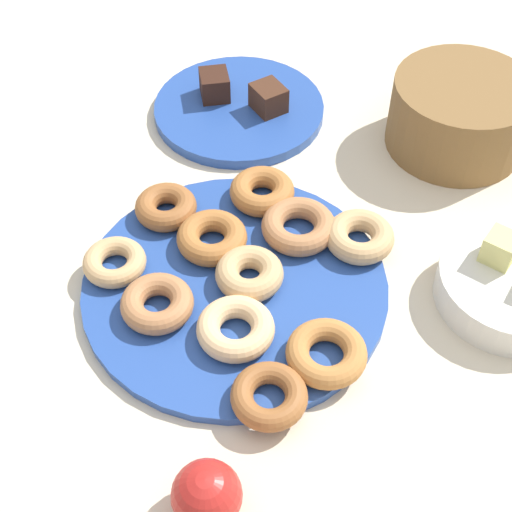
{
  "coord_description": "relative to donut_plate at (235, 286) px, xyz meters",
  "views": [
    {
      "loc": [
        0.49,
        -0.28,
        0.7
      ],
      "look_at": [
        0.0,
        0.03,
        0.04
      ],
      "focal_mm": 51.75,
      "sensor_mm": 36.0,
      "label": 1
    }
  ],
  "objects": [
    {
      "name": "donut_9",
      "position": [
        -0.07,
        0.01,
        0.02
      ],
      "size": [
        0.1,
        0.1,
        0.03
      ],
      "primitive_type": "torus",
      "rotation": [
        0.0,
        0.0,
        1.74
      ],
      "color": "#AD6B33",
      "rests_on": "donut_plate"
    },
    {
      "name": "cake_plate",
      "position": [
        -0.29,
        0.18,
        0.0
      ],
      "size": [
        0.26,
        0.26,
        0.02
      ],
      "primitive_type": "cylinder",
      "color": "#284C9E",
      "rests_on": "ground_plane"
    },
    {
      "name": "fruit_bowl",
      "position": [
        0.19,
        0.27,
        0.02
      ],
      "size": [
        0.17,
        0.17,
        0.04
      ],
      "primitive_type": "cylinder",
      "color": "silver",
      "rests_on": "ground_plane"
    },
    {
      "name": "donut_10",
      "position": [
        0.03,
        0.16,
        0.02
      ],
      "size": [
        0.09,
        0.09,
        0.03
      ],
      "primitive_type": "torus",
      "rotation": [
        0.0,
        0.0,
        4.78
      ],
      "color": "tan",
      "rests_on": "donut_plate"
    },
    {
      "name": "donut_5",
      "position": [
        -0.1,
        -0.11,
        0.02
      ],
      "size": [
        0.1,
        0.1,
        0.02
      ],
      "primitive_type": "torus",
      "rotation": [
        0.0,
        0.0,
        4.21
      ],
      "color": "tan",
      "rests_on": "donut_plate"
    },
    {
      "name": "donut_8",
      "position": [
        0.16,
        -0.05,
        0.02
      ],
      "size": [
        0.1,
        0.1,
        0.02
      ],
      "primitive_type": "torus",
      "rotation": [
        0.0,
        0.0,
        2.94
      ],
      "color": "#995B2D",
      "rests_on": "donut_plate"
    },
    {
      "name": "brownie_near",
      "position": [
        -0.33,
        0.16,
        0.03
      ],
      "size": [
        0.06,
        0.06,
        0.04
      ],
      "primitive_type": "cube",
      "rotation": [
        0.0,
        0.0,
        -0.39
      ],
      "color": "#381E14",
      "rests_on": "cake_plate"
    },
    {
      "name": "donut_2",
      "position": [
        0.01,
        0.02,
        0.02
      ],
      "size": [
        0.11,
        0.11,
        0.03
      ],
      "primitive_type": "torus",
      "rotation": [
        0.0,
        0.0,
        3.78
      ],
      "color": "tan",
      "rests_on": "donut_plate"
    },
    {
      "name": "donut_3",
      "position": [
        -0.15,
        -0.02,
        0.02
      ],
      "size": [
        0.09,
        0.09,
        0.03
      ],
      "primitive_type": "torus",
      "rotation": [
        0.0,
        0.0,
        4.81
      ],
      "color": "#995B2D",
      "rests_on": "donut_plate"
    },
    {
      "name": "donut_1",
      "position": [
        -0.03,
        0.11,
        0.02
      ],
      "size": [
        0.1,
        0.1,
        0.03
      ],
      "primitive_type": "torus",
      "rotation": [
        0.0,
        0.0,
        4.78
      ],
      "color": "#B27547",
      "rests_on": "donut_plate"
    },
    {
      "name": "donut_plate",
      "position": [
        0.0,
        0.0,
        0.0
      ],
      "size": [
        0.37,
        0.37,
        0.01
      ],
      "primitive_type": "cylinder",
      "color": "#284C9E",
      "rests_on": "ground_plane"
    },
    {
      "name": "brownie_far",
      "position": [
        -0.26,
        0.21,
        0.03
      ],
      "size": [
        0.05,
        0.04,
        0.04
      ],
      "primitive_type": "cube",
      "rotation": [
        0.0,
        0.0,
        -0.01
      ],
      "color": "#472819",
      "rests_on": "cake_plate"
    },
    {
      "name": "donut_6",
      "position": [
        -0.01,
        -0.1,
        0.02
      ],
      "size": [
        0.12,
        0.12,
        0.03
      ],
      "primitive_type": "torus",
      "rotation": [
        0.0,
        0.0,
        5.48
      ],
      "color": "#B27547",
      "rests_on": "donut_plate"
    },
    {
      "name": "ground_plane",
      "position": [
        0.0,
        0.0,
        -0.01
      ],
      "size": [
        2.4,
        2.4,
        0.0
      ],
      "primitive_type": "plane",
      "color": "beige"
    },
    {
      "name": "donut_4",
      "position": [
        0.15,
        0.03,
        0.02
      ],
      "size": [
        0.13,
        0.13,
        0.03
      ],
      "primitive_type": "torus",
      "rotation": [
        0.0,
        0.0,
        0.78
      ],
      "color": "#BC7A3D",
      "rests_on": "donut_plate"
    },
    {
      "name": "basket",
      "position": [
        -0.06,
        0.41,
        0.05
      ],
      "size": [
        0.28,
        0.28,
        0.1
      ],
      "primitive_type": "cylinder",
      "rotation": [
        0.0,
        0.0,
        5.47
      ],
      "color": "brown",
      "rests_on": "ground_plane"
    },
    {
      "name": "donut_0",
      "position": [
        0.07,
        -0.04,
        0.02
      ],
      "size": [
        0.11,
        0.11,
        0.03
      ],
      "primitive_type": "torus",
      "rotation": [
        0.0,
        0.0,
        1.28
      ],
      "color": "#EABC84",
      "rests_on": "donut_plate"
    },
    {
      "name": "apple",
      "position": [
        0.22,
        -0.16,
        0.03
      ],
      "size": [
        0.07,
        0.07,
        0.07
      ],
      "primitive_type": "sphere",
      "color": "red",
      "rests_on": "ground_plane"
    },
    {
      "name": "donut_7",
      "position": [
        -0.1,
        0.1,
        0.02
      ],
      "size": [
        0.12,
        0.12,
        0.03
      ],
      "primitive_type": "torus",
      "rotation": [
        0.0,
        0.0,
        0.95
      ],
      "color": "#AD6B33",
      "rests_on": "donut_plate"
    },
    {
      "name": "melon_chunk_left",
      "position": [
        0.16,
        0.27,
        0.06
      ],
      "size": [
        0.05,
        0.05,
        0.04
      ],
      "primitive_type": "cube",
      "rotation": [
        0.0,
        0.0,
        0.39
      ],
      "color": "#DBD67A",
      "rests_on": "fruit_bowl"
    }
  ]
}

